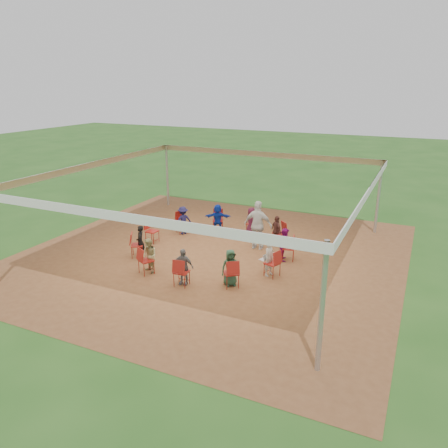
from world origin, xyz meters
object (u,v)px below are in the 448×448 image
at_px(person_seated_0, 269,258).
at_px(standing_person, 258,225).
at_px(cable_coil, 232,255).
at_px(chair_7, 137,245).
at_px(chair_5, 182,223).
at_px(chair_10, 231,273).
at_px(chair_6, 152,231).
at_px(chair_8, 146,261).
at_px(chair_1, 288,248).
at_px(person_seated_8, 183,267).
at_px(laptop, 265,258).
at_px(chair_9, 182,272).
at_px(person_seated_5, 183,220).
at_px(chair_0, 272,263).
at_px(chair_2, 279,234).
at_px(person_seated_6, 140,241).
at_px(person_seated_2, 277,231).
at_px(person_seated_7, 149,256).
at_px(person_seated_9, 230,268).
at_px(person_seated_4, 218,218).
at_px(person_seated_3, 251,221).
at_px(person_seated_1, 285,244).
at_px(chair_4, 218,220).
at_px(chair_3, 253,224).

height_order(person_seated_0, standing_person, standing_person).
bearing_deg(cable_coil, chair_7, -152.09).
height_order(chair_5, chair_10, same).
relative_size(chair_6, chair_8, 1.00).
xyz_separation_m(chair_1, person_seated_8, (-2.36, -3.19, 0.13)).
bearing_deg(laptop, chair_10, 174.41).
height_order(chair_6, chair_9, same).
bearing_deg(chair_8, person_seated_5, 129.78).
relative_size(chair_7, laptop, 2.43).
distance_m(chair_0, chair_10, 1.51).
height_order(chair_2, person_seated_0, person_seated_0).
xyz_separation_m(person_seated_6, cable_coil, (2.88, 1.52, -0.56)).
height_order(person_seated_2, person_seated_6, same).
bearing_deg(person_seated_7, chair_7, 168.08).
bearing_deg(chair_2, person_seated_2, 90.00).
height_order(chair_6, person_seated_6, person_seated_6).
xyz_separation_m(chair_10, person_seated_9, (-0.07, 0.09, 0.13)).
xyz_separation_m(chair_2, person_seated_6, (-4.07, -3.24, 0.13)).
xyz_separation_m(chair_5, laptop, (4.46, -2.33, 0.10)).
height_order(chair_0, chair_9, same).
distance_m(chair_7, person_seated_4, 3.97).
relative_size(person_seated_6, cable_coil, 3.89).
relative_size(person_seated_3, person_seated_5, 1.00).
xyz_separation_m(chair_10, person_seated_1, (0.83, 2.72, 0.13)).
bearing_deg(chair_4, person_seated_7, 66.05).
height_order(person_seated_1, laptop, person_seated_1).
relative_size(person_seated_5, standing_person, 0.63).
xyz_separation_m(chair_3, chair_9, (-0.24, -5.31, 0.00)).
bearing_deg(chair_0, person_seated_9, 159.19).
height_order(chair_7, person_seated_3, person_seated_3).
distance_m(person_seated_1, person_seated_3, 2.78).
bearing_deg(person_seated_7, chair_10, 30.69).
height_order(chair_2, chair_5, same).
distance_m(person_seated_2, person_seated_4, 2.78).
xyz_separation_m(chair_3, standing_person, (0.76, -1.43, 0.47)).
distance_m(chair_7, chair_10, 4.06).
bearing_deg(person_seated_1, chair_5, 64.86).
relative_size(chair_1, person_seated_2, 0.78).
relative_size(person_seated_4, person_seated_5, 1.00).
relative_size(chair_5, chair_10, 1.00).
height_order(chair_1, person_seated_1, person_seated_1).
relative_size(person_seated_3, person_seated_6, 1.00).
bearing_deg(chair_1, chair_7, 98.18).
height_order(cable_coil, laptop, laptop).
distance_m(chair_2, person_seated_6, 5.20).
bearing_deg(chair_7, chair_4, 130.91).
bearing_deg(chair_0, cable_coil, 78.42).
distance_m(chair_0, person_seated_3, 3.97).
height_order(person_seated_0, person_seated_5, same).
relative_size(person_seated_2, person_seated_3, 1.00).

